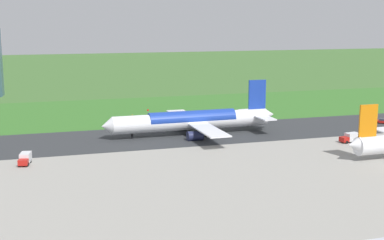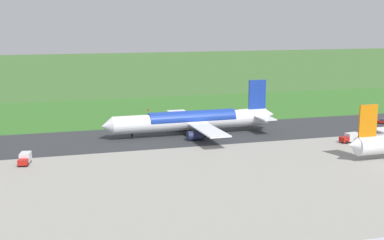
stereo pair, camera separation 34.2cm
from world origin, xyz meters
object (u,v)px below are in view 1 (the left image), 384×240
at_px(service_car_ops, 383,121).
at_px(no_stopping_sign, 148,112).
at_px(service_truck_fuel, 350,137).
at_px(traffic_cone_orange, 132,114).
at_px(service_truck_baggage, 25,159).
at_px(airliner_main, 193,120).

distance_m(service_car_ops, no_stopping_sign, 80.72).
distance_m(service_truck_fuel, no_stopping_sign, 74.09).
bearing_deg(traffic_cone_orange, service_truck_baggage, 57.86).
relative_size(no_stopping_sign, traffic_cone_orange, 4.02).
height_order(service_truck_fuel, no_stopping_sign, service_truck_fuel).
height_order(service_car_ops, traffic_cone_orange, service_car_ops).
bearing_deg(no_stopping_sign, service_truck_baggage, 53.28).
relative_size(airliner_main, service_truck_baggage, 8.83).
height_order(service_car_ops, no_stopping_sign, no_stopping_sign).
distance_m(service_truck_fuel, service_car_ops, 33.21).
distance_m(airliner_main, no_stopping_sign, 36.63).
xyz_separation_m(service_truck_fuel, service_car_ops, (-25.88, -20.80, -0.56)).
bearing_deg(airliner_main, service_truck_fuel, 150.27).
distance_m(service_truck_baggage, no_stopping_sign, 70.15).
bearing_deg(service_truck_fuel, airliner_main, -29.73).
xyz_separation_m(service_truck_fuel, traffic_cone_orange, (50.93, -60.38, -1.13)).
distance_m(service_truck_baggage, traffic_cone_orange, 68.69).
bearing_deg(service_truck_fuel, service_car_ops, -141.21).
relative_size(airliner_main, traffic_cone_orange, 98.24).
bearing_deg(no_stopping_sign, traffic_cone_orange, -19.61).
xyz_separation_m(service_truck_baggage, no_stopping_sign, (-41.94, -56.23, -0.08)).
distance_m(no_stopping_sign, traffic_cone_orange, 5.84).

